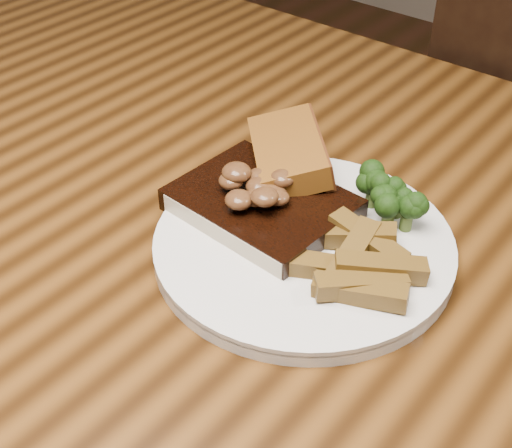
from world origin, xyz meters
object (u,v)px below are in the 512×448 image
Objects in this scene: garlic_bread at (287,169)px; steak at (262,205)px; plate at (303,247)px; potato_wedges at (362,253)px; dining_table at (269,337)px.

steak is at bearing -30.62° from garlic_bread.
steak is at bearing 171.77° from plate.
potato_wedges reaches higher than steak.
plate is at bearing 0.61° from garlic_bread.
steak is at bearing 136.63° from dining_table.
dining_table is at bearing -114.73° from plate.
garlic_bread is 1.20× the size of potato_wedges.
potato_wedges is at bearing 18.88° from garlic_bread.
plate is 2.73× the size of potato_wedges.
steak is (-0.04, 0.04, 0.12)m from dining_table.
garlic_bread is at bearing 135.63° from plate.
dining_table is 0.16m from garlic_bread.
dining_table is at bearing -15.48° from garlic_bread.
steak is 1.57× the size of potato_wedges.
potato_wedges is (0.12, -0.06, -0.00)m from garlic_bread.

